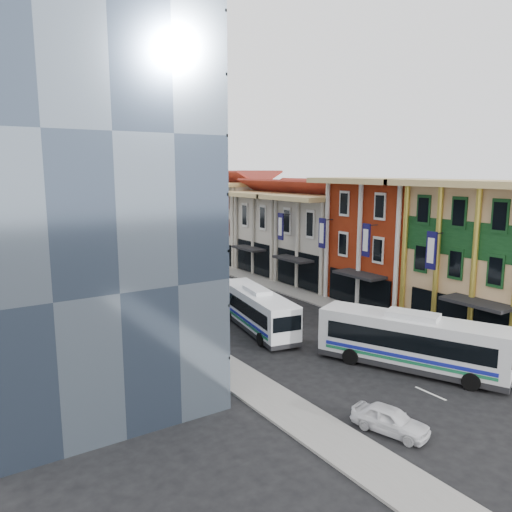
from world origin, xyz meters
TOP-DOWN VIEW (x-y plane):
  - ground at (0.00, 0.00)m, footprint 200.00×200.00m
  - sidewalk_right at (8.50, 22.00)m, footprint 3.00×90.00m
  - sidewalk_left at (-8.50, 22.00)m, footprint 3.00×90.00m
  - shophouse_tan at (14.00, 5.00)m, footprint 8.00×14.00m
  - shophouse_red at (14.00, 17.00)m, footprint 8.00×10.00m
  - shophouse_cream_near at (14.00, 26.50)m, footprint 8.00×9.00m
  - shophouse_cream_mid at (14.00, 35.50)m, footprint 8.00×9.00m
  - shophouse_cream_far at (14.00, 46.00)m, footprint 8.00×12.00m
  - office_tower at (-17.00, 19.00)m, footprint 12.00×26.00m
  - office_block_far at (-16.00, 42.00)m, footprint 10.00×18.00m
  - bus_left_near at (-2.00, 16.83)m, footprint 4.69×11.62m
  - bus_left_far at (-2.33, 25.10)m, footprint 5.22×10.70m
  - bus_right at (2.00, 4.20)m, footprint 7.75×12.53m
  - sedan_left at (-5.50, -0.72)m, footprint 2.68×4.29m

SIDE VIEW (x-z plane):
  - ground at x=0.00m, z-range 0.00..0.00m
  - sidewalk_right at x=8.50m, z-range 0.00..0.15m
  - sidewalk_left at x=-8.50m, z-range 0.00..0.15m
  - sedan_left at x=-5.50m, z-range 0.00..1.36m
  - bus_left_far at x=-2.33m, z-range 0.00..3.35m
  - bus_left_near at x=-2.00m, z-range 0.00..3.63m
  - bus_right at x=2.00m, z-range 0.00..3.99m
  - shophouse_cream_near at x=14.00m, z-range 0.00..10.00m
  - shophouse_cream_mid at x=14.00m, z-range 0.00..10.00m
  - shophouse_cream_far at x=14.00m, z-range 0.00..11.00m
  - shophouse_tan at x=14.00m, z-range 0.00..12.00m
  - shophouse_red at x=14.00m, z-range 0.00..12.00m
  - office_block_far at x=-16.00m, z-range 0.00..14.00m
  - office_tower at x=-17.00m, z-range 0.00..30.00m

